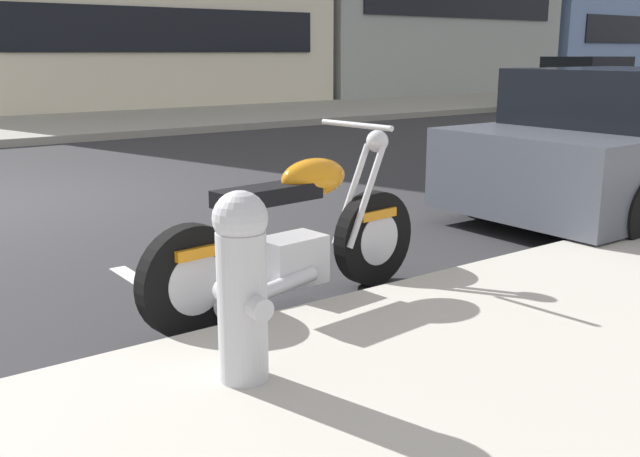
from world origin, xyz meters
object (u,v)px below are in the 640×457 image
object	(u,v)px
parked_motorcycle	(295,240)
fire_hydrant	(242,282)
parked_car_second_in_row	(638,147)
car_opposite_curb	(586,85)

from	to	relation	value
parked_motorcycle	fire_hydrant	bearing A→B (deg)	-139.86
parked_car_second_in_row	fire_hydrant	world-z (taller)	parked_car_second_in_row
parked_motorcycle	fire_hydrant	size ratio (longest dim) A/B	2.46
car_opposite_curb	parked_motorcycle	bearing A→B (deg)	28.58
parked_car_second_in_row	car_opposite_curb	world-z (taller)	car_opposite_curb
parked_motorcycle	car_opposite_curb	size ratio (longest dim) A/B	0.49
parked_car_second_in_row	fire_hydrant	size ratio (longest dim) A/B	4.79
parked_motorcycle	fire_hydrant	distance (m)	1.35
parked_car_second_in_row	car_opposite_curb	bearing A→B (deg)	36.00
parked_car_second_in_row	car_opposite_curb	xyz separation A→B (m)	(11.46, 8.29, 0.01)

